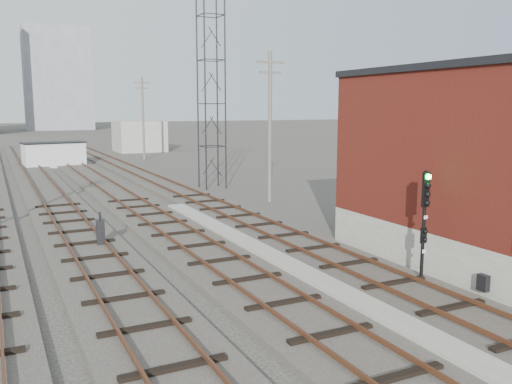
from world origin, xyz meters
TOP-DOWN VIEW (x-y plane):
  - ground at (0.00, 60.00)m, footprint 320.00×320.00m
  - track_right at (2.50, 39.00)m, footprint 3.20×90.00m
  - track_mid_right at (-1.50, 39.00)m, footprint 3.20×90.00m
  - track_mid_left at (-5.50, 39.00)m, footprint 3.20×90.00m
  - platform_curb at (0.50, 14.00)m, footprint 0.90×28.00m
  - brick_building at (7.50, 12.00)m, footprint 6.54×12.20m
  - lattice_tower at (5.50, 35.00)m, footprint 1.60×1.60m
  - utility_pole_right_a at (6.50, 28.00)m, footprint 1.80×0.24m
  - utility_pole_right_b at (6.50, 58.00)m, footprint 1.80×0.24m
  - apartment_right at (8.00, 150.00)m, footprint 16.00×12.00m
  - shed_right at (9.00, 70.00)m, footprint 6.00×6.00m
  - signal_mast at (3.70, 11.85)m, footprint 0.40×0.40m
  - switch_stand at (-4.91, 21.09)m, footprint 0.36×0.36m
  - site_trailer at (-3.22, 54.74)m, footprint 6.03×3.17m

SIDE VIEW (x-z plane):
  - ground at x=0.00m, z-range 0.00..0.00m
  - track_right at x=2.50m, z-range -0.09..0.30m
  - track_mid_right at x=-1.50m, z-range -0.09..0.30m
  - track_mid_left at x=-5.50m, z-range -0.09..0.30m
  - platform_curb at x=0.50m, z-range 0.00..0.26m
  - switch_stand at x=-4.91m, z-range -0.04..1.39m
  - site_trailer at x=-3.22m, z-range 0.01..2.44m
  - shed_right at x=9.00m, z-range 0.00..4.00m
  - signal_mast at x=3.70m, z-range 0.29..4.04m
  - brick_building at x=7.50m, z-range 0.02..7.24m
  - utility_pole_right_a at x=6.50m, z-range 0.30..9.30m
  - utility_pole_right_b at x=6.50m, z-range 0.30..9.30m
  - lattice_tower at x=5.50m, z-range 0.00..15.00m
  - apartment_right at x=8.00m, z-range 0.00..26.00m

